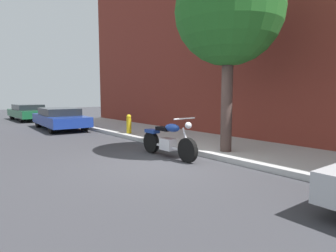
{
  "coord_description": "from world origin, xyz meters",
  "views": [
    {
      "loc": [
        5.61,
        -4.42,
        1.74
      ],
      "look_at": [
        -0.49,
        0.46,
        0.86
      ],
      "focal_mm": 31.01,
      "sensor_mm": 36.0,
      "label": 1
    }
  ],
  "objects_px": {
    "parked_car_blue": "(60,118)",
    "fire_hydrant": "(129,125)",
    "parked_car_green": "(28,112)",
    "motorcycle": "(168,141)",
    "street_tree": "(229,12)"
  },
  "relations": [
    {
      "from": "parked_car_blue",
      "to": "fire_hydrant",
      "type": "relative_size",
      "value": 4.94
    },
    {
      "from": "parked_car_blue",
      "to": "parked_car_green",
      "type": "relative_size",
      "value": 1.05
    },
    {
      "from": "fire_hydrant",
      "to": "parked_car_blue",
      "type": "bearing_deg",
      "value": -162.73
    },
    {
      "from": "motorcycle",
      "to": "parked_car_blue",
      "type": "height_order",
      "value": "motorcycle"
    },
    {
      "from": "motorcycle",
      "to": "fire_hydrant",
      "type": "bearing_deg",
      "value": 163.99
    },
    {
      "from": "motorcycle",
      "to": "street_tree",
      "type": "height_order",
      "value": "street_tree"
    },
    {
      "from": "parked_car_blue",
      "to": "parked_car_green",
      "type": "distance_m",
      "value": 6.09
    },
    {
      "from": "parked_car_blue",
      "to": "parked_car_green",
      "type": "bearing_deg",
      "value": -179.79
    },
    {
      "from": "motorcycle",
      "to": "parked_car_green",
      "type": "height_order",
      "value": "motorcycle"
    },
    {
      "from": "motorcycle",
      "to": "parked_car_blue",
      "type": "distance_m",
      "value": 8.25
    },
    {
      "from": "motorcycle",
      "to": "street_tree",
      "type": "relative_size",
      "value": 0.41
    },
    {
      "from": "parked_car_green",
      "to": "fire_hydrant",
      "type": "xyz_separation_m",
      "value": [
        10.37,
        1.36,
        -0.1
      ]
    },
    {
      "from": "fire_hydrant",
      "to": "parked_car_green",
      "type": "bearing_deg",
      "value": -172.55
    },
    {
      "from": "motorcycle",
      "to": "parked_car_blue",
      "type": "bearing_deg",
      "value": -178.63
    },
    {
      "from": "motorcycle",
      "to": "parked_car_green",
      "type": "distance_m",
      "value": 14.34
    }
  ]
}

